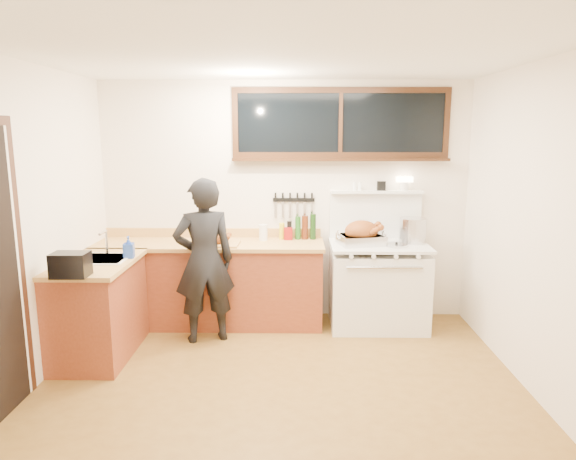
{
  "coord_description": "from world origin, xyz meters",
  "views": [
    {
      "loc": [
        0.12,
        -3.87,
        2.05
      ],
      "look_at": [
        0.05,
        0.85,
        1.15
      ],
      "focal_mm": 32.0,
      "sensor_mm": 36.0,
      "label": 1
    }
  ],
  "objects_px": {
    "man": "(204,261)",
    "cutting_board": "(219,240)",
    "vintage_stove": "(378,283)",
    "roast_turkey": "(362,235)"
  },
  "relations": [
    {
      "from": "vintage_stove",
      "to": "cutting_board",
      "type": "xyz_separation_m",
      "value": [
        -1.67,
        -0.1,
        0.49
      ]
    },
    {
      "from": "vintage_stove",
      "to": "roast_turkey",
      "type": "relative_size",
      "value": 3.06
    },
    {
      "from": "vintage_stove",
      "to": "cutting_board",
      "type": "distance_m",
      "value": 1.75
    },
    {
      "from": "vintage_stove",
      "to": "roast_turkey",
      "type": "bearing_deg",
      "value": -170.09
    },
    {
      "from": "man",
      "to": "roast_turkey",
      "type": "distance_m",
      "value": 1.64
    },
    {
      "from": "man",
      "to": "cutting_board",
      "type": "bearing_deg",
      "value": 73.15
    },
    {
      "from": "cutting_board",
      "to": "vintage_stove",
      "type": "bearing_deg",
      "value": 3.25
    },
    {
      "from": "vintage_stove",
      "to": "man",
      "type": "relative_size",
      "value": 0.97
    },
    {
      "from": "vintage_stove",
      "to": "roast_turkey",
      "type": "height_order",
      "value": "vintage_stove"
    },
    {
      "from": "man",
      "to": "cutting_board",
      "type": "distance_m",
      "value": 0.37
    }
  ]
}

